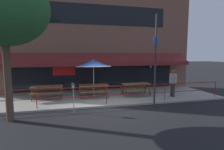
# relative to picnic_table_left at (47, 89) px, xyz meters

# --- Properties ---
(ground_plane) EXTENTS (120.00, 120.00, 0.00)m
(ground_plane) POSITION_rel_picnic_table_left_xyz_m (3.19, -2.20, -0.71)
(ground_plane) COLOR black
(patio_deck) EXTENTS (15.00, 4.00, 0.10)m
(patio_deck) POSITION_rel_picnic_table_left_xyz_m (3.19, -0.20, -0.66)
(patio_deck) COLOR #9E998E
(patio_deck) RESTS_ON ground
(restaurant_building) EXTENTS (15.00, 1.60, 7.90)m
(restaurant_building) POSITION_rel_picnic_table_left_xyz_m (3.19, 2.02, 3.21)
(restaurant_building) COLOR brown
(restaurant_building) RESTS_ON ground
(patio_railing) EXTENTS (13.84, 0.04, 0.97)m
(patio_railing) POSITION_rel_picnic_table_left_xyz_m (3.19, -1.90, 0.09)
(patio_railing) COLOR maroon
(patio_railing) RESTS_ON patio_deck
(picnic_table_left) EXTENTS (1.80, 1.42, 0.76)m
(picnic_table_left) POSITION_rel_picnic_table_left_xyz_m (0.00, 0.00, 0.00)
(picnic_table_left) COLOR brown
(picnic_table_left) RESTS_ON patio_deck
(picnic_table_centre) EXTENTS (1.80, 1.42, 0.76)m
(picnic_table_centre) POSITION_rel_picnic_table_left_xyz_m (2.75, -0.14, 0.00)
(picnic_table_centre) COLOR brown
(picnic_table_centre) RESTS_ON patio_deck
(picnic_table_right) EXTENTS (1.80, 1.42, 0.76)m
(picnic_table_right) POSITION_rel_picnic_table_left_xyz_m (5.50, -0.30, 0.00)
(picnic_table_right) COLOR brown
(picnic_table_right) RESTS_ON patio_deck
(patio_umbrella_centre) EXTENTS (2.14, 2.14, 2.38)m
(patio_umbrella_centre) POSITION_rel_picnic_table_left_xyz_m (2.75, -0.22, 1.47)
(patio_umbrella_centre) COLOR #B7B2A8
(patio_umbrella_centre) RESTS_ON patio_deck
(pedestrian_walking) EXTENTS (0.29, 0.62, 1.71)m
(pedestrian_walking) POSITION_rel_picnic_table_left_xyz_m (7.57, -1.21, 0.35)
(pedestrian_walking) COLOR #333338
(pedestrian_walking) RESTS_ON patio_deck
(parking_meter_near) EXTENTS (0.15, 0.16, 1.42)m
(parking_meter_near) POSITION_rel_picnic_table_left_xyz_m (1.49, -2.69, 0.44)
(parking_meter_near) COLOR gray
(parking_meter_near) RESTS_ON ground
(street_sign_pole) EXTENTS (0.28, 0.09, 4.73)m
(street_sign_pole) POSITION_rel_picnic_table_left_xyz_m (5.60, -2.65, 1.72)
(street_sign_pole) COLOR #2D2D33
(street_sign_pole) RESTS_ON ground
(street_tree_curbside) EXTENTS (3.47, 3.13, 6.50)m
(street_tree_curbside) POSITION_rel_picnic_table_left_xyz_m (-0.97, -3.17, 3.98)
(street_tree_curbside) COLOR brown
(street_tree_curbside) RESTS_ON ground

